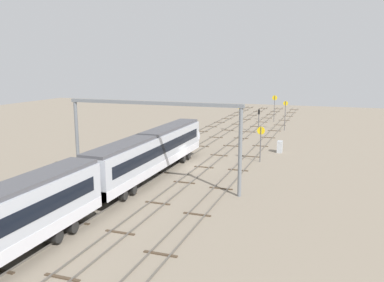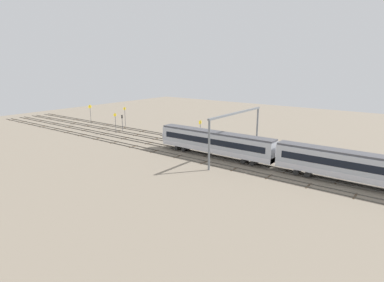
% 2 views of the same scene
% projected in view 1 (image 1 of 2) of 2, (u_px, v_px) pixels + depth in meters
% --- Properties ---
extents(ground_plane, '(159.32, 159.32, 0.00)m').
position_uv_depth(ground_plane, '(188.00, 166.00, 49.59)').
color(ground_plane, gray).
extents(track_near_foreground, '(143.32, 2.40, 0.16)m').
position_uv_depth(track_near_foreground, '(238.00, 170.00, 47.49)').
color(track_near_foreground, '#59544C').
rests_on(track_near_foreground, ground).
extents(track_second_near, '(143.32, 2.40, 0.16)m').
position_uv_depth(track_second_near, '(204.00, 167.00, 48.89)').
color(track_second_near, '#59544C').
rests_on(track_second_near, ground).
extents(track_with_train, '(143.32, 2.40, 0.16)m').
position_uv_depth(track_with_train, '(172.00, 164.00, 50.28)').
color(track_with_train, '#59544C').
rests_on(track_with_train, ground).
extents(track_second_far, '(143.32, 2.40, 0.16)m').
position_uv_depth(track_second_far, '(141.00, 161.00, 51.67)').
color(track_second_far, '#59544C').
rests_on(track_second_far, ground).
extents(overhead_gantry, '(0.40, 18.54, 8.80)m').
position_uv_depth(overhead_gantry, '(152.00, 123.00, 39.93)').
color(overhead_gantry, slate).
rests_on(overhead_gantry, ground).
extents(speed_sign_near_foreground, '(0.14, 1.00, 4.58)m').
position_uv_depth(speed_sign_near_foreground, '(261.00, 139.00, 51.07)').
color(speed_sign_near_foreground, '#4C4C51').
rests_on(speed_sign_near_foreground, ground).
extents(speed_sign_mid_trackside, '(0.14, 1.07, 5.72)m').
position_uv_depth(speed_sign_mid_trackside, '(274.00, 104.00, 86.81)').
color(speed_sign_mid_trackside, '#4C4C51').
rests_on(speed_sign_mid_trackside, ground).
extents(speed_sign_far_trackside, '(0.14, 0.87, 5.57)m').
position_uv_depth(speed_sign_far_trackside, '(285.00, 112.00, 75.41)').
color(speed_sign_far_trackside, '#4C4C51').
rests_on(speed_sign_far_trackside, ground).
extents(speed_sign_distant_end, '(0.14, 0.85, 5.19)m').
position_uv_depth(speed_sign_distant_end, '(240.00, 114.00, 73.28)').
color(speed_sign_distant_end, '#4C4C51').
rests_on(speed_sign_distant_end, ground).
extents(signal_light_trackside_approach, '(0.31, 0.32, 4.22)m').
position_uv_depth(signal_light_trackside_approach, '(259.00, 117.00, 73.48)').
color(signal_light_trackside_approach, '#4C4C51').
rests_on(signal_light_trackside_approach, ground).
extents(relay_cabinet, '(1.11, 0.69, 1.66)m').
position_uv_depth(relay_cabinet, '(280.00, 147.00, 56.99)').
color(relay_cabinet, '#B2B7BC').
rests_on(relay_cabinet, ground).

